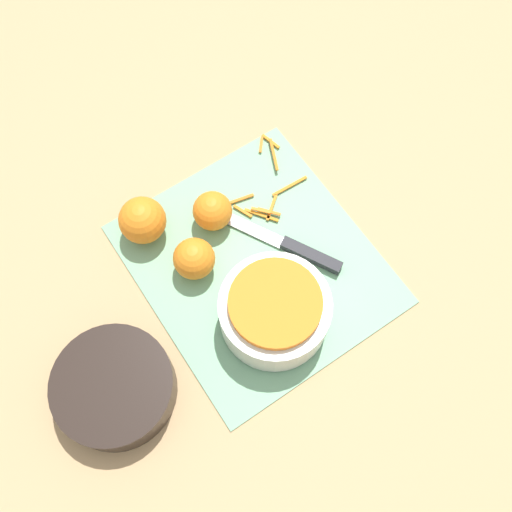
{
  "coord_description": "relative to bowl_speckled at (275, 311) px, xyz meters",
  "views": [
    {
      "loc": [
        -0.32,
        0.22,
        0.96
      ],
      "look_at": [
        0.0,
        0.0,
        0.04
      ],
      "focal_mm": 42.0,
      "sensor_mm": 36.0,
      "label": 1
    }
  ],
  "objects": [
    {
      "name": "bowl_dark",
      "position": [
        0.04,
        0.27,
        -0.02
      ],
      "size": [
        0.19,
        0.19,
        0.06
      ],
      "color": "black",
      "rests_on": "ground_plane"
    },
    {
      "name": "orange_back",
      "position": [
        0.26,
        0.09,
        -0.0
      ],
      "size": [
        0.08,
        0.08,
        0.08
      ],
      "color": "orange",
      "rests_on": "cutting_board"
    },
    {
      "name": "bowl_speckled",
      "position": [
        0.0,
        0.0,
        0.0
      ],
      "size": [
        0.18,
        0.18,
        0.09
      ],
      "color": "silver",
      "rests_on": "cutting_board"
    },
    {
      "name": "knife",
      "position": [
        0.08,
        -0.1,
        -0.04
      ],
      "size": [
        0.24,
        0.15,
        0.02
      ],
      "rotation": [
        0.0,
        0.0,
        0.5
      ],
      "color": "#232328",
      "rests_on": "cutting_board"
    },
    {
      "name": "peel_pile",
      "position": [
        0.21,
        -0.13,
        -0.04
      ],
      "size": [
        0.17,
        0.15,
        0.01
      ],
      "color": "orange",
      "rests_on": "cutting_board"
    },
    {
      "name": "orange_left",
      "position": [
        0.21,
        -0.01,
        -0.01
      ],
      "size": [
        0.07,
        0.07,
        0.07
      ],
      "color": "orange",
      "rests_on": "cutting_board"
    },
    {
      "name": "cutting_board",
      "position": [
        0.1,
        -0.03,
        -0.05
      ],
      "size": [
        0.42,
        0.38,
        0.01
      ],
      "color": "#75AD84",
      "rests_on": "ground_plane"
    },
    {
      "name": "orange_right",
      "position": [
        0.15,
        0.06,
        -0.01
      ],
      "size": [
        0.07,
        0.07,
        0.07
      ],
      "color": "orange",
      "rests_on": "cutting_board"
    },
    {
      "name": "ground_plane",
      "position": [
        0.1,
        -0.03,
        -0.05
      ],
      "size": [
        4.0,
        4.0,
        0.0
      ],
      "primitive_type": "plane",
      "color": "tan"
    }
  ]
}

